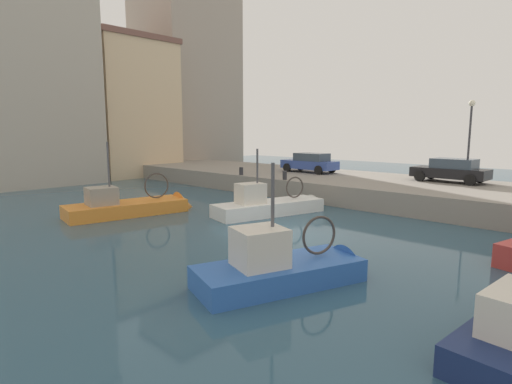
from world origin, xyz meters
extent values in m
plane|color=#2D5166|center=(0.00, 0.00, 0.00)|extent=(80.00, 80.00, 0.00)
cube|color=gray|center=(11.50, 0.00, 0.60)|extent=(9.00, 56.00, 1.20)
sphere|color=white|center=(2.52, -7.57, 0.23)|extent=(0.32, 0.32, 0.32)
cube|color=orange|center=(-2.36, 8.49, 0.00)|extent=(6.24, 3.10, 1.32)
cone|color=orange|center=(0.92, 7.91, 0.00)|extent=(1.21, 2.02, 1.89)
cube|color=#896B4C|center=(-2.36, 8.49, 0.59)|extent=(5.97, 2.90, 0.08)
cube|color=gray|center=(-3.56, 8.70, 1.09)|extent=(1.57, 1.47, 0.90)
cylinder|color=#4C4C51|center=(-3.15, 8.63, 2.18)|extent=(0.10, 0.10, 3.17)
torus|color=#3F3833|center=(-0.72, 8.20, 1.39)|extent=(1.37, 0.32, 1.38)
sphere|color=white|center=(-3.92, 9.93, 0.20)|extent=(0.32, 0.32, 0.32)
cube|color=#2D60B7|center=(-4.29, -3.55, 0.00)|extent=(5.12, 3.33, 1.28)
cone|color=#2D60B7|center=(-1.70, -4.44, 0.00)|extent=(1.40, 1.89, 1.69)
cube|color=#B2A893|center=(-4.29, -3.55, 0.58)|extent=(4.89, 3.12, 0.08)
cube|color=beige|center=(-4.88, -3.35, 1.16)|extent=(1.66, 1.59, 1.09)
cylinder|color=#4C4C51|center=(-4.50, -3.48, 2.02)|extent=(0.10, 0.10, 2.88)
torus|color=#3F3833|center=(-3.02, -3.99, 1.27)|extent=(1.13, 0.46, 1.17)
sphere|color=white|center=(-5.30, -2.11, 0.19)|extent=(0.32, 0.32, 0.32)
cube|color=white|center=(2.81, 3.27, 0.00)|extent=(6.21, 3.16, 1.35)
cone|color=white|center=(6.04, 2.46, 0.00)|extent=(1.26, 1.76, 1.59)
cube|color=#896B4C|center=(2.81, 3.27, 0.61)|extent=(5.94, 2.96, 0.08)
cube|color=beige|center=(1.74, 3.54, 1.17)|extent=(1.55, 1.31, 1.05)
cylinder|color=#4C4C51|center=(2.13, 3.44, 2.01)|extent=(0.10, 0.10, 2.80)
torus|color=#3F3833|center=(4.43, 2.86, 1.30)|extent=(1.14, 0.36, 1.15)
sphere|color=white|center=(1.32, 4.64, 0.20)|extent=(0.32, 0.32, 0.32)
sphere|color=white|center=(-4.63, -8.39, 0.18)|extent=(0.32, 0.32, 0.32)
cube|color=#334C9E|center=(12.24, 7.70, 1.78)|extent=(1.69, 4.32, 0.61)
cube|color=#384756|center=(12.24, 7.48, 2.36)|extent=(1.48, 2.42, 0.56)
cylinder|color=black|center=(11.42, 9.17, 1.52)|extent=(0.22, 0.64, 0.64)
cylinder|color=black|center=(13.08, 9.16, 1.52)|extent=(0.22, 0.64, 0.64)
cylinder|color=black|center=(11.40, 6.24, 1.52)|extent=(0.22, 0.64, 0.64)
cylinder|color=black|center=(13.06, 6.23, 1.52)|extent=(0.22, 0.64, 0.64)
cube|color=black|center=(13.36, -2.03, 1.76)|extent=(1.84, 4.31, 0.59)
cube|color=#384756|center=(13.36, -2.25, 2.35)|extent=(1.60, 2.43, 0.58)
cylinder|color=black|center=(12.51, -0.56, 1.52)|extent=(0.23, 0.64, 0.64)
cylinder|color=black|center=(14.27, -0.59, 1.52)|extent=(0.23, 0.64, 0.64)
cylinder|color=black|center=(12.46, -3.47, 1.52)|extent=(0.23, 0.64, 0.64)
cylinder|color=black|center=(14.22, -3.50, 1.52)|extent=(0.23, 0.64, 0.64)
cylinder|color=#2D2D33|center=(7.35, 6.00, 1.48)|extent=(0.28, 0.28, 0.55)
cylinder|color=#2D2D33|center=(7.35, 10.00, 1.48)|extent=(0.28, 0.28, 0.55)
cylinder|color=#38383D|center=(13.00, -3.10, 3.45)|extent=(0.12, 0.12, 4.50)
sphere|color=#F2EACC|center=(13.00, -3.10, 5.85)|extent=(0.36, 0.36, 0.36)
cube|color=#A39384|center=(16.60, 28.54, 10.25)|extent=(9.66, 8.72, 20.50)
cube|color=#B2A899|center=(-0.96, 25.16, 8.84)|extent=(8.61, 6.79, 17.67)
cube|color=beige|center=(7.69, 26.08, 6.20)|extent=(7.62, 7.20, 12.40)
cube|color=brown|center=(7.69, 26.08, 12.65)|extent=(7.93, 7.49, 0.50)
camera|label=1|loc=(-12.73, -10.75, 4.30)|focal=28.81mm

